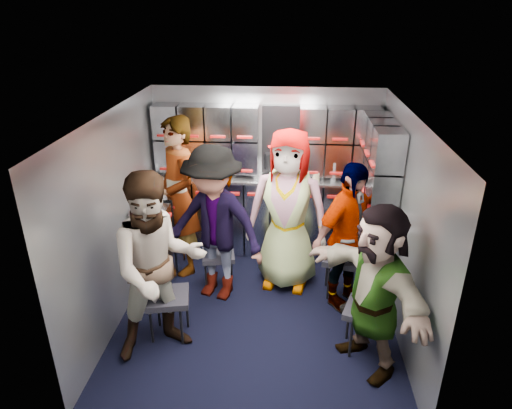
# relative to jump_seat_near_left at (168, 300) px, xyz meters

# --- Properties ---
(floor) EXTENTS (3.00, 3.00, 0.00)m
(floor) POSITION_rel_jump_seat_near_left_xyz_m (0.83, 0.45, -0.42)
(floor) COLOR black
(floor) RESTS_ON ground
(wall_back) EXTENTS (2.80, 0.04, 2.10)m
(wall_back) POSITION_rel_jump_seat_near_left_xyz_m (0.83, 1.95, 0.63)
(wall_back) COLOR #90949D
(wall_back) RESTS_ON ground
(wall_left) EXTENTS (0.04, 3.00, 2.10)m
(wall_left) POSITION_rel_jump_seat_near_left_xyz_m (-0.57, 0.45, 0.63)
(wall_left) COLOR #90949D
(wall_left) RESTS_ON ground
(wall_right) EXTENTS (0.04, 3.00, 2.10)m
(wall_right) POSITION_rel_jump_seat_near_left_xyz_m (2.23, 0.45, 0.63)
(wall_right) COLOR #90949D
(wall_right) RESTS_ON ground
(ceiling) EXTENTS (2.80, 3.00, 0.02)m
(ceiling) POSITION_rel_jump_seat_near_left_xyz_m (0.83, 0.45, 1.68)
(ceiling) COLOR silver
(ceiling) RESTS_ON wall_back
(cart_bank_back) EXTENTS (2.68, 0.38, 0.99)m
(cart_bank_back) POSITION_rel_jump_seat_near_left_xyz_m (0.83, 1.74, 0.08)
(cart_bank_back) COLOR #9498A3
(cart_bank_back) RESTS_ON ground
(cart_bank_left) EXTENTS (0.38, 0.76, 0.99)m
(cart_bank_left) POSITION_rel_jump_seat_near_left_xyz_m (-0.36, 1.01, 0.08)
(cart_bank_left) COLOR #9498A3
(cart_bank_left) RESTS_ON ground
(counter) EXTENTS (2.68, 0.42, 0.03)m
(counter) POSITION_rel_jump_seat_near_left_xyz_m (0.83, 1.74, 0.60)
(counter) COLOR silver
(counter) RESTS_ON cart_bank_back
(locker_bank_back) EXTENTS (2.68, 0.28, 0.82)m
(locker_bank_back) POSITION_rel_jump_seat_near_left_xyz_m (0.83, 1.80, 1.07)
(locker_bank_back) COLOR #9498A3
(locker_bank_back) RESTS_ON wall_back
(locker_bank_right) EXTENTS (0.28, 1.00, 0.82)m
(locker_bank_right) POSITION_rel_jump_seat_near_left_xyz_m (2.08, 1.15, 1.07)
(locker_bank_right) COLOR #9498A3
(locker_bank_right) RESTS_ON wall_right
(right_cabinet) EXTENTS (0.28, 1.20, 1.00)m
(right_cabinet) POSITION_rel_jump_seat_near_left_xyz_m (2.08, 1.05, 0.08)
(right_cabinet) COLOR #9498A3
(right_cabinet) RESTS_ON ground
(coffee_niche) EXTENTS (0.46, 0.16, 0.84)m
(coffee_niche) POSITION_rel_jump_seat_near_left_xyz_m (1.01, 1.86, 1.05)
(coffee_niche) COLOR black
(coffee_niche) RESTS_ON wall_back
(red_latch_strip) EXTENTS (2.60, 0.02, 0.03)m
(red_latch_strip) POSITION_rel_jump_seat_near_left_xyz_m (0.83, 1.54, 0.46)
(red_latch_strip) COLOR #9F1110
(red_latch_strip) RESTS_ON cart_bank_back
(jump_seat_near_left) EXTENTS (0.46, 0.45, 0.47)m
(jump_seat_near_left) POSITION_rel_jump_seat_near_left_xyz_m (0.00, 0.00, 0.00)
(jump_seat_near_left) COLOR black
(jump_seat_near_left) RESTS_ON ground
(jump_seat_mid_left) EXTENTS (0.41, 0.40, 0.42)m
(jump_seat_mid_left) POSITION_rel_jump_seat_near_left_xyz_m (0.35, 0.90, -0.04)
(jump_seat_mid_left) COLOR black
(jump_seat_mid_left) RESTS_ON ground
(jump_seat_center) EXTENTS (0.43, 0.42, 0.42)m
(jump_seat_center) POSITION_rel_jump_seat_near_left_xyz_m (1.12, 1.20, -0.04)
(jump_seat_center) COLOR black
(jump_seat_center) RESTS_ON ground
(jump_seat_mid_right) EXTENTS (0.48, 0.46, 0.48)m
(jump_seat_mid_right) POSITION_rel_jump_seat_near_left_xyz_m (1.74, 0.84, 0.01)
(jump_seat_mid_right) COLOR black
(jump_seat_mid_right) RESTS_ON ground
(jump_seat_near_right) EXTENTS (0.49, 0.48, 0.46)m
(jump_seat_near_right) POSITION_rel_jump_seat_near_left_xyz_m (1.88, -0.05, -0.01)
(jump_seat_near_right) COLOR black
(jump_seat_near_right) RESTS_ON ground
(attendant_standing) EXTENTS (0.77, 0.83, 1.90)m
(attendant_standing) POSITION_rel_jump_seat_near_left_xyz_m (-0.15, 1.23, 0.53)
(attendant_standing) COLOR black
(attendant_standing) RESTS_ON ground
(attendant_arc_a) EXTENTS (1.08, 1.00, 1.78)m
(attendant_arc_a) POSITION_rel_jump_seat_near_left_xyz_m (0.00, -0.18, 0.47)
(attendant_arc_a) COLOR black
(attendant_arc_a) RESTS_ON ground
(attendant_arc_b) EXTENTS (1.27, 0.97, 1.74)m
(attendant_arc_b) POSITION_rel_jump_seat_near_left_xyz_m (0.35, 0.72, 0.45)
(attendant_arc_b) COLOR black
(attendant_arc_b) RESTS_ON ground
(attendant_arc_c) EXTENTS (0.98, 0.73, 1.84)m
(attendant_arc_c) POSITION_rel_jump_seat_near_left_xyz_m (1.12, 1.02, 0.50)
(attendant_arc_c) COLOR black
(attendant_arc_c) RESTS_ON ground
(attendant_arc_d) EXTENTS (0.97, 0.93, 1.62)m
(attendant_arc_d) POSITION_rel_jump_seat_near_left_xyz_m (1.74, 0.66, 0.39)
(attendant_arc_d) COLOR black
(attendant_arc_d) RESTS_ON ground
(attendant_arc_e) EXTENTS (1.16, 1.49, 1.58)m
(attendant_arc_e) POSITION_rel_jump_seat_near_left_xyz_m (1.88, -0.23, 0.37)
(attendant_arc_e) COLOR black
(attendant_arc_e) RESTS_ON ground
(bottle_left) EXTENTS (0.07, 0.07, 0.25)m
(bottle_left) POSITION_rel_jump_seat_near_left_xyz_m (-0.21, 1.69, 0.74)
(bottle_left) COLOR white
(bottle_left) RESTS_ON counter
(bottle_mid) EXTENTS (0.06, 0.06, 0.26)m
(bottle_mid) POSITION_rel_jump_seat_near_left_xyz_m (0.71, 1.69, 0.74)
(bottle_mid) COLOR white
(bottle_mid) RESTS_ON counter
(bottle_right) EXTENTS (0.07, 0.07, 0.24)m
(bottle_right) POSITION_rel_jump_seat_near_left_xyz_m (1.66, 1.69, 0.73)
(bottle_right) COLOR white
(bottle_right) RESTS_ON counter
(cup_left) EXTENTS (0.08, 0.08, 0.10)m
(cup_left) POSITION_rel_jump_seat_near_left_xyz_m (0.29, 1.68, 0.66)
(cup_left) COLOR tan
(cup_left) RESTS_ON counter
(cup_right) EXTENTS (0.09, 0.09, 0.10)m
(cup_right) POSITION_rel_jump_seat_near_left_xyz_m (1.45, 1.68, 0.66)
(cup_right) COLOR tan
(cup_right) RESTS_ON counter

